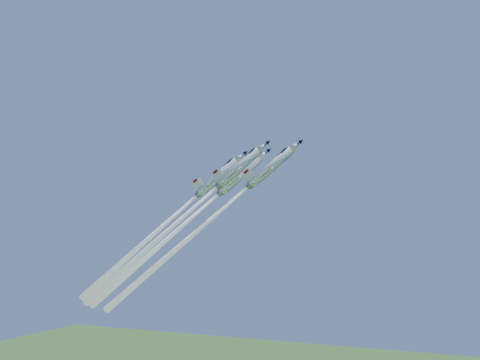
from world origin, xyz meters
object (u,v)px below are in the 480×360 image
at_px(jet_lead, 203,226).
at_px(jet_slot, 164,224).
at_px(jet_right, 177,223).
at_px(jet_left, 181,227).

relative_size(jet_lead, jet_slot, 1.14).
height_order(jet_right, jet_slot, jet_right).
distance_m(jet_left, jet_slot, 7.33).
relative_size(jet_left, jet_right, 1.12).
xyz_separation_m(jet_lead, jet_right, (-0.67, -10.76, 0.46)).
bearing_deg(jet_left, jet_lead, 48.65).
distance_m(jet_right, jet_slot, 12.02).
bearing_deg(jet_left, jet_right, 15.91).
distance_m(jet_left, jet_right, 17.94).
bearing_deg(jet_left, jet_slot, -12.57).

